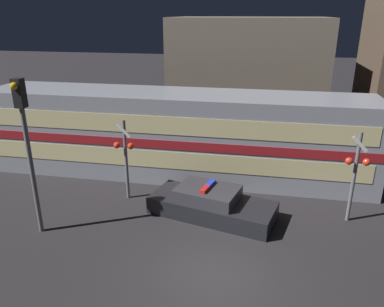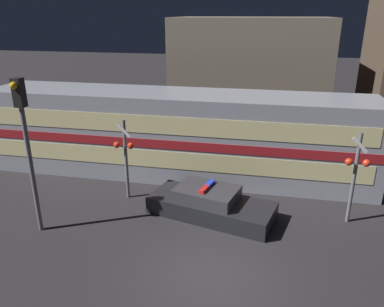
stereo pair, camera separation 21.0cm
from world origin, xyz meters
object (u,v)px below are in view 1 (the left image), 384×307
Objects in this scene: train at (176,134)px; traffic_light_corner at (26,137)px; crossing_signal_near at (355,171)px; police_car at (211,204)px.

traffic_light_corner reaches higher than train.
train is at bearing 156.55° from crossing_signal_near.
traffic_light_corner is (-5.68, -2.21, 3.00)m from police_car.
traffic_light_corner reaches higher than police_car.
police_car is at bearing -58.99° from train.
police_car is 1.45× the size of crossing_signal_near.
train reaches higher than police_car.
crossing_signal_near is at bearing 20.12° from police_car.
train is 7.84m from crossing_signal_near.
crossing_signal_near is at bearing -23.45° from train.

